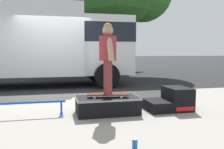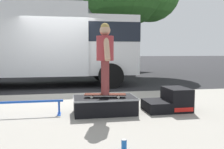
# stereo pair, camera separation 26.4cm
# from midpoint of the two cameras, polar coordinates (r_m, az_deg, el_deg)

# --- Properties ---
(ground_plane) EXTENTS (140.00, 140.00, 0.00)m
(ground_plane) POSITION_cam_midpoint_polar(r_m,az_deg,el_deg) (7.55, -14.16, -4.78)
(ground_plane) COLOR black
(sidewalk_slab) EXTENTS (50.00, 5.00, 0.12)m
(sidewalk_slab) POSITION_cam_midpoint_polar(r_m,az_deg,el_deg) (4.60, -14.70, -10.50)
(sidewalk_slab) COLOR gray
(sidewalk_slab) RESTS_ON ground
(skate_box) EXTENTS (1.19, 0.69, 0.32)m
(skate_box) POSITION_cam_midpoint_polar(r_m,az_deg,el_deg) (4.69, -2.80, -7.10)
(skate_box) COLOR black
(skate_box) RESTS_ON sidewalk_slab
(kicker_ramp) EXTENTS (0.88, 0.66, 0.46)m
(kicker_ramp) POSITION_cam_midpoint_polar(r_m,az_deg,el_deg) (5.10, 12.33, -6.02)
(kicker_ramp) COLOR black
(kicker_ramp) RESTS_ON sidewalk_slab
(grind_rail) EXTENTS (1.69, 0.28, 0.28)m
(grind_rail) POSITION_cam_midpoint_polar(r_m,az_deg,el_deg) (4.76, -22.81, -6.78)
(grind_rail) COLOR blue
(grind_rail) RESTS_ON sidewalk_slab
(skateboard) EXTENTS (0.80, 0.34, 0.07)m
(skateboard) POSITION_cam_midpoint_polar(r_m,az_deg,el_deg) (4.60, -2.67, -4.75)
(skateboard) COLOR #4C1E14
(skateboard) RESTS_ON skate_box
(skater_kid) EXTENTS (0.32, 0.68, 1.33)m
(skater_kid) POSITION_cam_midpoint_polar(r_m,az_deg,el_deg) (4.53, -2.71, 5.19)
(skater_kid) COLOR brown
(skater_kid) RESTS_ON skateboard
(soda_can) EXTENTS (0.07, 0.07, 0.13)m
(soda_can) POSITION_cam_midpoint_polar(r_m,az_deg,el_deg) (3.06, 2.79, -16.14)
(soda_can) COLOR #1959B2
(soda_can) RESTS_ON sidewalk_slab
(box_truck) EXTENTS (6.91, 2.63, 3.05)m
(box_truck) POSITION_cam_midpoint_polar(r_m,az_deg,el_deg) (9.66, -17.28, 7.44)
(box_truck) COLOR white
(box_truck) RESTS_ON ground
(house_behind) EXTENTS (9.54, 8.23, 8.40)m
(house_behind) POSITION_cam_midpoint_polar(r_m,az_deg,el_deg) (19.95, -12.88, 13.64)
(house_behind) COLOR silver
(house_behind) RESTS_ON ground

